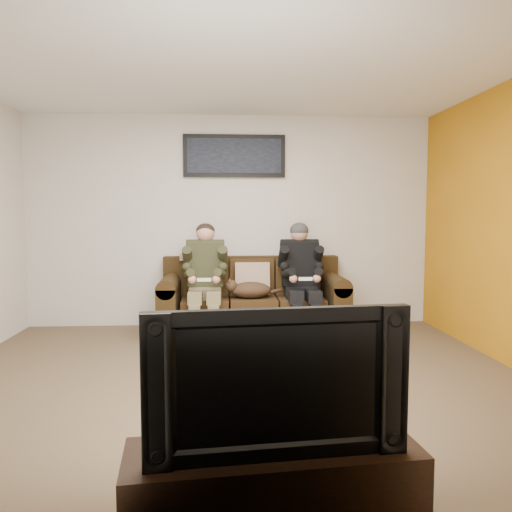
{
  "coord_description": "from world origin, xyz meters",
  "views": [
    {
      "loc": [
        -0.1,
        -3.98,
        1.38
      ],
      "look_at": [
        0.24,
        1.2,
        0.95
      ],
      "focal_mm": 35.0,
      "sensor_mm": 36.0,
      "label": 1
    }
  ],
  "objects": [
    {
      "name": "floor",
      "position": [
        0.0,
        0.0,
        0.0
      ],
      "size": [
        5.0,
        5.0,
        0.0
      ],
      "primitive_type": "plane",
      "color": "brown",
      "rests_on": "ground"
    },
    {
      "name": "ceiling",
      "position": [
        0.0,
        0.0,
        2.6
      ],
      "size": [
        5.0,
        5.0,
        0.0
      ],
      "primitive_type": "plane",
      "rotation": [
        3.14,
        0.0,
        0.0
      ],
      "color": "silver",
      "rests_on": "ground"
    },
    {
      "name": "wall_back",
      "position": [
        0.0,
        2.25,
        1.3
      ],
      "size": [
        5.0,
        0.0,
        5.0
      ],
      "primitive_type": "plane",
      "rotation": [
        1.57,
        0.0,
        0.0
      ],
      "color": "beige",
      "rests_on": "ground"
    },
    {
      "name": "wall_front",
      "position": [
        0.0,
        -2.25,
        1.3
      ],
      "size": [
        5.0,
        0.0,
        5.0
      ],
      "primitive_type": "plane",
      "rotation": [
        -1.57,
        0.0,
        0.0
      ],
      "color": "beige",
      "rests_on": "ground"
    },
    {
      "name": "sofa",
      "position": [
        0.24,
        1.83,
        0.33
      ],
      "size": [
        2.13,
        0.92,
        0.87
      ],
      "color": "black",
      "rests_on": "ground"
    },
    {
      "name": "throw_pillow",
      "position": [
        0.24,
        1.87,
        0.62
      ],
      "size": [
        0.41,
        0.19,
        0.4
      ],
      "primitive_type": "cube",
      "rotation": [
        -0.21,
        0.0,
        0.0
      ],
      "color": "tan",
      "rests_on": "sofa"
    },
    {
      "name": "throw_blanket",
      "position": [
        -0.4,
        2.09,
        0.87
      ],
      "size": [
        0.44,
        0.21,
        0.08
      ],
      "primitive_type": "cube",
      "color": "#C4AB90",
      "rests_on": "sofa"
    },
    {
      "name": "person_left",
      "position": [
        -0.3,
        1.65,
        0.72
      ],
      "size": [
        0.51,
        0.87,
        1.28
      ],
      "color": "olive",
      "rests_on": "sofa"
    },
    {
      "name": "person_right",
      "position": [
        0.79,
        1.65,
        0.72
      ],
      "size": [
        0.51,
        0.86,
        1.29
      ],
      "color": "black",
      "rests_on": "sofa"
    },
    {
      "name": "cat",
      "position": [
        0.19,
        1.65,
        0.53
      ],
      "size": [
        0.66,
        0.26,
        0.24
      ],
      "color": "#4E341E",
      "rests_on": "sofa"
    },
    {
      "name": "framed_poster",
      "position": [
        0.04,
        2.22,
        2.1
      ],
      "size": [
        1.25,
        0.05,
        0.52
      ],
      "color": "black",
      "rests_on": "wall_back"
    },
    {
      "name": "tv_stand",
      "position": [
        0.11,
        -1.95,
        0.2
      ],
      "size": [
        1.29,
        0.52,
        0.39
      ],
      "primitive_type": "cube",
      "rotation": [
        0.0,
        0.0,
        0.1
      ],
      "color": "black",
      "rests_on": "ground"
    },
    {
      "name": "television",
      "position": [
        0.11,
        -1.95,
        0.7
      ],
      "size": [
        1.09,
        0.24,
        0.62
      ],
      "primitive_type": "imported",
      "rotation": [
        0.0,
        0.0,
        0.1
      ],
      "color": "black",
      "rests_on": "tv_stand"
    }
  ]
}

